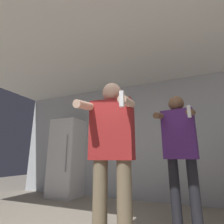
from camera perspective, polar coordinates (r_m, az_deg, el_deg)
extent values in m
cube|color=#B2B7BC|center=(3.93, 13.23, -8.22)|extent=(7.00, 0.06, 2.55)
cube|color=silver|center=(3.00, 6.77, 20.24)|extent=(7.00, 3.41, 0.05)
cube|color=white|center=(4.38, -14.41, -14.03)|extent=(0.67, 0.60, 1.75)
cube|color=silver|center=(4.14, -17.00, -13.86)|extent=(0.64, 0.01, 1.68)
cylinder|color=#99999E|center=(3.99, -14.68, -12.75)|extent=(0.02, 0.02, 0.79)
cylinder|color=#75664C|center=(1.96, -3.97, -27.78)|extent=(0.15, 0.15, 0.84)
cylinder|color=#75664C|center=(1.88, 4.15, -28.32)|extent=(0.15, 0.15, 0.84)
cube|color=maroon|center=(1.88, 0.00, -5.77)|extent=(0.47, 0.23, 0.63)
sphere|color=beige|center=(1.99, 0.00, 6.34)|extent=(0.21, 0.21, 0.21)
cylinder|color=beige|center=(1.83, -8.44, 2.02)|extent=(0.11, 0.42, 0.15)
cylinder|color=beige|center=(1.69, 4.94, 3.33)|extent=(0.11, 0.42, 0.15)
cube|color=white|center=(1.50, 3.22, 4.28)|extent=(0.04, 0.04, 0.14)
cylinder|color=black|center=(2.51, 19.97, -23.98)|extent=(0.12, 0.12, 0.85)
cylinder|color=black|center=(2.47, 25.45, -23.65)|extent=(0.12, 0.12, 0.85)
cube|color=#4C236B|center=(2.47, 21.03, -6.77)|extent=(0.43, 0.26, 0.63)
sphere|color=brown|center=(2.55, 20.18, 2.59)|extent=(0.20, 0.20, 0.20)
cylinder|color=brown|center=(2.40, 15.28, -1.21)|extent=(0.13, 0.34, 0.13)
cylinder|color=brown|center=(2.32, 24.37, -0.01)|extent=(0.13, 0.34, 0.13)
cube|color=white|center=(2.16, 23.87, 0.17)|extent=(0.04, 0.04, 0.14)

